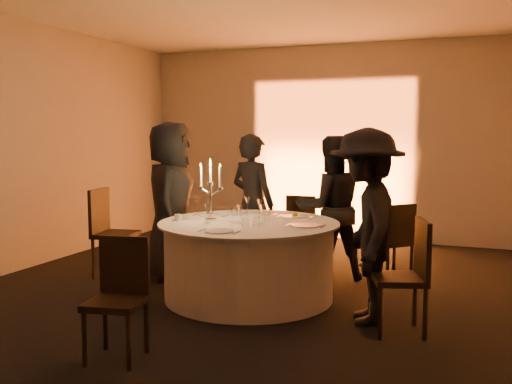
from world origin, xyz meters
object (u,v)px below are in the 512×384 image
(chair_right, at_px, (409,270))
(coffee_cup, at_px, (178,218))
(chair_back_right, at_px, (395,237))
(chair_front, at_px, (119,291))
(guest_left, at_px, (170,201))
(banquet_table, at_px, (249,260))
(guest_right, at_px, (366,226))
(guest_back_right, at_px, (330,208))
(candelabra, at_px, (211,199))
(chair_left, at_px, (109,227))
(chair_back_left, at_px, (302,225))
(guest_back_left, at_px, (253,203))

(chair_right, relative_size, coffee_cup, 8.63)
(chair_back_right, distance_m, chair_front, 3.40)
(guest_left, bearing_deg, banquet_table, -130.02)
(chair_back_right, xyz_separation_m, chair_right, (0.32, -1.72, 0.05))
(banquet_table, distance_m, guest_right, 1.35)
(guest_back_right, distance_m, guest_right, 1.46)
(chair_back_right, bearing_deg, guest_right, 44.32)
(guest_back_right, xyz_separation_m, coffee_cup, (-1.29, -1.18, -0.01))
(guest_back_right, relative_size, candelabra, 2.57)
(chair_left, bearing_deg, coffee_cup, -118.90)
(chair_back_left, height_order, candelabra, candelabra)
(chair_front, relative_size, guest_back_left, 0.54)
(banquet_table, bearing_deg, coffee_cup, -165.66)
(chair_back_left, relative_size, candelabra, 1.37)
(banquet_table, height_order, chair_right, chair_right)
(chair_back_left, relative_size, guest_back_right, 0.53)
(chair_back_left, height_order, guest_back_right, guest_back_right)
(chair_left, height_order, chair_front, chair_left)
(guest_left, bearing_deg, chair_back_left, -61.70)
(chair_back_right, height_order, guest_left, guest_left)
(chair_back_right, bearing_deg, chair_front, 17.99)
(banquet_table, xyz_separation_m, guest_right, (1.22, -0.32, 0.47))
(coffee_cup, bearing_deg, chair_left, 159.49)
(guest_back_right, bearing_deg, guest_left, -11.21)
(chair_right, bearing_deg, candelabra, -120.34)
(banquet_table, distance_m, chair_front, 1.78)
(chair_left, bearing_deg, banquet_table, -106.02)
(banquet_table, relative_size, chair_right, 1.90)
(guest_back_left, relative_size, coffee_cup, 14.90)
(chair_right, distance_m, guest_left, 2.87)
(banquet_table, relative_size, chair_front, 2.03)
(guest_right, distance_m, candelabra, 1.65)
(candelabra, bearing_deg, guest_back_right, 46.71)
(chair_left, xyz_separation_m, chair_back_left, (1.89, 1.47, -0.09))
(banquet_table, bearing_deg, candelabra, -173.31)
(chair_back_right, relative_size, chair_front, 0.98)
(guest_right, bearing_deg, chair_back_left, -165.04)
(coffee_cup, height_order, candelabra, candelabra)
(chair_back_right, relative_size, chair_right, 0.91)
(guest_back_left, xyz_separation_m, candelabra, (-0.03, -1.09, 0.17))
(guest_back_left, bearing_deg, chair_back_left, -102.70)
(banquet_table, relative_size, guest_right, 1.06)
(chair_right, xyz_separation_m, coffee_cup, (-2.30, 0.30, 0.27))
(guest_left, bearing_deg, chair_back_right, -90.68)
(chair_back_right, height_order, guest_back_right, guest_back_right)
(coffee_cup, bearing_deg, guest_back_left, 74.59)
(guest_left, height_order, guest_back_right, guest_left)
(candelabra, bearing_deg, chair_back_right, 37.57)
(candelabra, bearing_deg, guest_right, -9.64)
(chair_front, distance_m, candelabra, 1.77)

